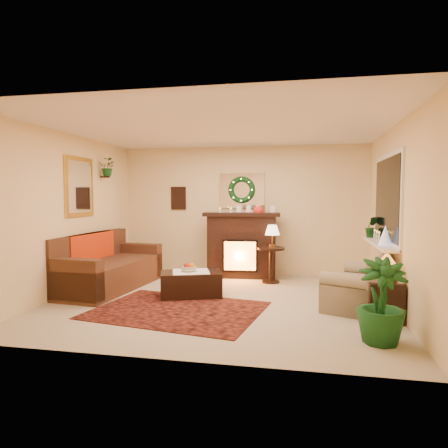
% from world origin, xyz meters
% --- Properties ---
extents(floor, '(5.00, 5.00, 0.00)m').
position_xyz_m(floor, '(0.00, 0.00, 0.00)').
color(floor, beige).
rests_on(floor, ground).
extents(ceiling, '(5.00, 5.00, 0.00)m').
position_xyz_m(ceiling, '(0.00, 0.00, 2.60)').
color(ceiling, white).
rests_on(ceiling, ground).
extents(wall_back, '(5.00, 5.00, 0.00)m').
position_xyz_m(wall_back, '(0.00, 2.25, 1.30)').
color(wall_back, '#EFD88C').
rests_on(wall_back, ground).
extents(wall_front, '(5.00, 5.00, 0.00)m').
position_xyz_m(wall_front, '(0.00, -2.25, 1.30)').
color(wall_front, '#EFD88C').
rests_on(wall_front, ground).
extents(wall_left, '(4.50, 4.50, 0.00)m').
position_xyz_m(wall_left, '(-2.50, 0.00, 1.30)').
color(wall_left, '#EFD88C').
rests_on(wall_left, ground).
extents(wall_right, '(4.50, 4.50, 0.00)m').
position_xyz_m(wall_right, '(2.50, 0.00, 1.30)').
color(wall_right, '#EFD88C').
rests_on(wall_right, ground).
extents(area_rug, '(2.51, 2.04, 0.01)m').
position_xyz_m(area_rug, '(-0.47, -0.62, 0.01)').
color(area_rug, '#70040B').
rests_on(area_rug, floor).
extents(sofa, '(1.16, 2.28, 0.95)m').
position_xyz_m(sofa, '(-2.04, 0.44, 0.43)').
color(sofa, '#493021').
rests_on(sofa, floor).
extents(red_throw, '(0.76, 1.24, 0.02)m').
position_xyz_m(red_throw, '(-2.09, 0.59, 0.46)').
color(red_throw, '#BA3516').
rests_on(red_throw, sofa).
extents(fireplace, '(1.34, 0.51, 1.21)m').
position_xyz_m(fireplace, '(0.06, 1.84, 0.55)').
color(fireplace, '#37231A').
rests_on(fireplace, floor).
extents(poinsettia, '(0.20, 0.20, 0.20)m').
position_xyz_m(poinsettia, '(0.39, 1.79, 1.30)').
color(poinsettia, red).
rests_on(poinsettia, fireplace).
extents(mantel_candle_a, '(0.06, 0.06, 0.17)m').
position_xyz_m(mantel_candle_a, '(-0.36, 1.78, 1.26)').
color(mantel_candle_a, silver).
rests_on(mantel_candle_a, fireplace).
extents(mantel_candle_b, '(0.06, 0.06, 0.18)m').
position_xyz_m(mantel_candle_b, '(-0.15, 1.82, 1.26)').
color(mantel_candle_b, beige).
rests_on(mantel_candle_b, fireplace).
extents(mantel_mirror, '(0.92, 0.02, 0.72)m').
position_xyz_m(mantel_mirror, '(0.00, 2.23, 1.70)').
color(mantel_mirror, white).
rests_on(mantel_mirror, wall_back).
extents(wreath, '(0.55, 0.11, 0.55)m').
position_xyz_m(wreath, '(0.00, 2.19, 1.72)').
color(wreath, '#194719').
rests_on(wreath, wall_back).
extents(wall_art, '(0.32, 0.03, 0.48)m').
position_xyz_m(wall_art, '(-1.35, 2.23, 1.55)').
color(wall_art, '#381E11').
rests_on(wall_art, wall_back).
extents(gold_mirror, '(0.03, 0.84, 1.00)m').
position_xyz_m(gold_mirror, '(-2.48, 0.30, 1.75)').
color(gold_mirror, gold).
rests_on(gold_mirror, wall_left).
extents(hanging_plant, '(0.33, 0.28, 0.36)m').
position_xyz_m(hanging_plant, '(-2.34, 1.05, 1.97)').
color(hanging_plant, '#194719').
rests_on(hanging_plant, wall_left).
extents(loveseat, '(1.21, 1.51, 0.76)m').
position_xyz_m(loveseat, '(2.06, 0.08, 0.42)').
color(loveseat, gray).
rests_on(loveseat, floor).
extents(window_frame, '(0.03, 1.86, 1.36)m').
position_xyz_m(window_frame, '(2.48, 0.55, 1.55)').
color(window_frame, white).
rests_on(window_frame, wall_right).
extents(window_glass, '(0.02, 1.70, 1.22)m').
position_xyz_m(window_glass, '(2.47, 0.55, 1.55)').
color(window_glass, black).
rests_on(window_glass, wall_right).
extents(window_sill, '(0.22, 1.86, 0.04)m').
position_xyz_m(window_sill, '(2.38, 0.55, 0.87)').
color(window_sill, white).
rests_on(window_sill, wall_right).
extents(mini_tree, '(0.19, 0.19, 0.28)m').
position_xyz_m(mini_tree, '(2.38, 0.12, 1.04)').
color(mini_tree, silver).
rests_on(mini_tree, window_sill).
extents(sill_plant, '(0.26, 0.21, 0.47)m').
position_xyz_m(sill_plant, '(2.38, 1.25, 1.08)').
color(sill_plant, '#234C1E').
rests_on(sill_plant, window_sill).
extents(side_table_round, '(0.67, 0.67, 0.65)m').
position_xyz_m(side_table_round, '(0.66, 1.44, 0.33)').
color(side_table_round, black).
rests_on(side_table_round, floor).
extents(lamp_cream, '(0.27, 0.27, 0.41)m').
position_xyz_m(lamp_cream, '(0.69, 1.45, 0.88)').
color(lamp_cream, '#FFE6C3').
rests_on(lamp_cream, side_table_round).
extents(end_table_square, '(0.43, 0.43, 0.51)m').
position_xyz_m(end_table_square, '(2.26, -0.54, 0.27)').
color(end_table_square, '#342115').
rests_on(end_table_square, floor).
extents(lamp_tiffany, '(0.27, 0.27, 0.39)m').
position_xyz_m(lamp_tiffany, '(2.29, -0.51, 0.74)').
color(lamp_tiffany, '#FF6211').
rests_on(lamp_tiffany, end_table_square).
extents(coffee_table, '(1.06, 0.79, 0.40)m').
position_xyz_m(coffee_table, '(-0.50, 0.16, 0.21)').
color(coffee_table, '#513020').
rests_on(coffee_table, floor).
extents(fruit_bowl, '(0.24, 0.24, 0.05)m').
position_xyz_m(fruit_bowl, '(-0.53, 0.16, 0.45)').
color(fruit_bowl, beige).
rests_on(fruit_bowl, coffee_table).
extents(floor_palm, '(1.73, 1.73, 2.77)m').
position_xyz_m(floor_palm, '(2.07, -1.38, 0.45)').
color(floor_palm, '#1C4915').
rests_on(floor_palm, floor).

